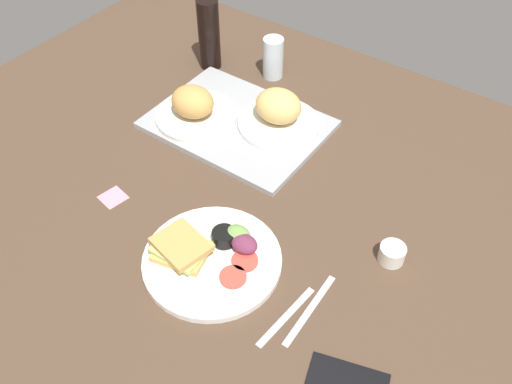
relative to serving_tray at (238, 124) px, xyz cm
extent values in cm
cube|color=#4C3828|center=(18.44, -23.33, -2.30)|extent=(190.00, 150.00, 3.00)
cube|color=#9EA0A3|center=(0.00, 0.00, 0.00)|extent=(45.15, 33.21, 1.60)
cylinder|color=white|center=(-10.00, -5.00, 1.50)|extent=(21.94, 21.94, 1.40)
ellipsoid|color=tan|center=(-10.53, -5.41, 6.23)|extent=(11.82, 10.21, 8.06)
cylinder|color=white|center=(10.00, 5.00, 1.50)|extent=(21.73, 21.73, 1.40)
ellipsoid|color=#DBB266|center=(9.04, 5.84, 6.46)|extent=(12.51, 10.80, 8.53)
cylinder|color=white|center=(22.77, -39.67, 0.00)|extent=(29.58, 29.58, 1.60)
cube|color=tan|center=(16.85, -42.33, 1.50)|extent=(12.80, 11.32, 1.40)
cube|color=#B2C66B|center=(16.85, -42.33, 2.70)|extent=(11.12, 9.15, 1.00)
cube|color=tan|center=(16.85, -42.33, 3.90)|extent=(12.70, 11.18, 1.40)
cylinder|color=#D14738|center=(29.42, -41.15, 1.20)|extent=(5.60, 5.60, 0.80)
cylinder|color=#D14738|center=(28.98, -36.41, 1.20)|extent=(5.60, 5.60, 0.80)
cylinder|color=black|center=(22.03, -34.49, 2.30)|extent=(5.20, 5.20, 3.00)
cylinder|color=#EFEACC|center=(22.03, -34.49, 3.40)|extent=(4.26, 4.26, 0.60)
ellipsoid|color=#729E4C|center=(24.24, -32.57, 2.60)|extent=(6.00, 4.80, 3.60)
ellipsoid|color=#6B2D47|center=(26.91, -33.75, 2.60)|extent=(6.00, 4.80, 3.60)
cylinder|color=silver|center=(-5.75, 25.29, 5.33)|extent=(6.01, 6.01, 12.26)
cylinder|color=black|center=(-24.14, 18.85, 9.83)|extent=(6.40, 6.40, 21.26)
cylinder|color=silver|center=(53.27, -16.93, 1.20)|extent=(5.60, 5.60, 4.00)
cube|color=#B7B7BC|center=(42.77, -41.67, -0.55)|extent=(2.97, 17.06, 0.50)
cube|color=#B7B7BC|center=(45.77, -37.67, -0.55)|extent=(1.90, 19.03, 0.50)
cube|color=black|center=(59.06, -46.34, -0.40)|extent=(15.86, 11.03, 0.80)
cube|color=pink|center=(-8.37, -38.19, -0.74)|extent=(6.56, 6.56, 0.12)
camera|label=1|loc=(71.71, -92.74, 95.02)|focal=39.18mm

